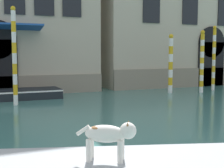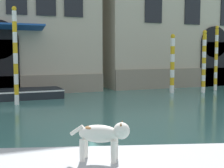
% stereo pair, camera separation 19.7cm
% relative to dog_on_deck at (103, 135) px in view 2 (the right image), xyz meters
% --- Properties ---
extents(dog_on_deck, '(0.98, 0.69, 0.73)m').
position_rel_dog_on_deck_xyz_m(dog_on_deck, '(0.00, 0.00, 0.00)').
color(dog_on_deck, silver).
rests_on(dog_on_deck, boat_foreground).
extents(boat_moored_near_palazzo, '(5.43, 2.03, 0.51)m').
position_rel_dog_on_deck_xyz_m(boat_moored_near_palazzo, '(-0.77, 12.53, -0.76)').
color(boat_moored_near_palazzo, black).
rests_on(boat_moored_near_palazzo, ground_plane).
extents(mooring_pole_0, '(0.22, 0.22, 4.69)m').
position_rel_dog_on_deck_xyz_m(mooring_pole_0, '(-0.68, 10.45, 1.33)').
color(mooring_pole_0, white).
rests_on(mooring_pole_0, ground_plane).
extents(mooring_pole_3, '(0.22, 0.22, 4.32)m').
position_rel_dog_on_deck_xyz_m(mooring_pole_3, '(12.28, 11.76, 1.14)').
color(mooring_pole_3, white).
rests_on(mooring_pole_3, ground_plane).
extents(mooring_pole_4, '(0.26, 0.26, 3.94)m').
position_rel_dog_on_deck_xyz_m(mooring_pole_4, '(10.78, 11.10, 0.96)').
color(mooring_pole_4, white).
rests_on(mooring_pole_4, ground_plane).
extents(mooring_pole_5, '(0.28, 0.28, 3.68)m').
position_rel_dog_on_deck_xyz_m(mooring_pole_5, '(8.80, 11.63, 0.83)').
color(mooring_pole_5, white).
rests_on(mooring_pole_5, ground_plane).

